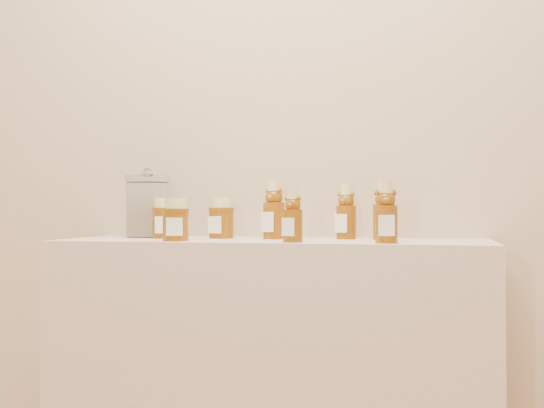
% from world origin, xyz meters
% --- Properties ---
extents(wall_back, '(3.50, 0.02, 2.70)m').
position_xyz_m(wall_back, '(0.00, 1.75, 1.35)').
color(wall_back, tan).
rests_on(wall_back, ground).
extents(display_table, '(1.20, 0.40, 0.90)m').
position_xyz_m(display_table, '(0.00, 1.55, 0.45)').
color(display_table, tan).
rests_on(display_table, ground).
extents(bear_bottle_back_left, '(0.09, 0.09, 0.19)m').
position_xyz_m(bear_bottle_back_left, '(-0.01, 1.61, 1.00)').
color(bear_bottle_back_left, '#633307').
rests_on(bear_bottle_back_left, display_table).
extents(bear_bottle_back_mid, '(0.08, 0.08, 0.18)m').
position_xyz_m(bear_bottle_back_mid, '(0.20, 1.64, 0.99)').
color(bear_bottle_back_mid, '#633307').
rests_on(bear_bottle_back_mid, display_table).
extents(bear_bottle_back_right, '(0.07, 0.07, 0.18)m').
position_xyz_m(bear_bottle_back_right, '(0.30, 1.62, 0.99)').
color(bear_bottle_back_right, '#633307').
rests_on(bear_bottle_back_right, display_table).
extents(bear_bottle_front_left, '(0.07, 0.07, 0.16)m').
position_xyz_m(bear_bottle_front_left, '(0.08, 1.42, 0.98)').
color(bear_bottle_front_left, '#633307').
rests_on(bear_bottle_front_left, display_table).
extents(bear_bottle_front_right, '(0.06, 0.06, 0.18)m').
position_xyz_m(bear_bottle_front_right, '(0.32, 1.42, 0.99)').
color(bear_bottle_front_right, '#633307').
rests_on(bear_bottle_front_right, display_table).
extents(honey_jar_left, '(0.09, 0.09, 0.12)m').
position_xyz_m(honey_jar_left, '(-0.34, 1.58, 0.96)').
color(honey_jar_left, '#633307').
rests_on(honey_jar_left, display_table).
extents(honey_jar_back, '(0.09, 0.09, 0.12)m').
position_xyz_m(honey_jar_back, '(-0.17, 1.61, 0.96)').
color(honey_jar_back, '#633307').
rests_on(honey_jar_back, display_table).
extents(honey_jar_front, '(0.09, 0.09, 0.11)m').
position_xyz_m(honey_jar_front, '(-0.24, 1.43, 0.96)').
color(honey_jar_front, '#633307').
rests_on(honey_jar_front, display_table).
extents(glass_canister, '(0.17, 0.17, 0.21)m').
position_xyz_m(glass_canister, '(-0.42, 1.64, 1.00)').
color(glass_canister, white).
rests_on(glass_canister, display_table).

